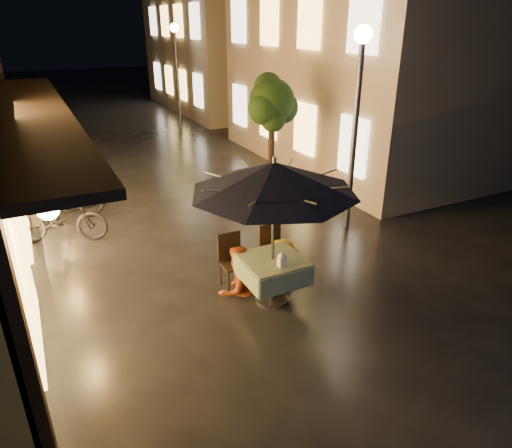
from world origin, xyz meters
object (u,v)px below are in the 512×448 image
cafe_table (272,269)px  bicycle_0 (61,219)px  person_orange (237,249)px  streetlamp_near (358,95)px  table_lantern (282,259)px  person_yellow (282,242)px  patio_umbrella (274,177)px

cafe_table → bicycle_0: bearing=126.1°
bicycle_0 → cafe_table: bearing=-123.6°
person_orange → bicycle_0: 4.24m
streetlamp_near → table_lantern: 4.10m
person_yellow → patio_umbrella: bearing=40.5°
patio_umbrella → bicycle_0: size_ratio=1.36×
streetlamp_near → table_lantern: bearing=-143.9°
person_orange → bicycle_0: bearing=-71.5°
person_orange → bicycle_0: (-2.49, 3.42, -0.30)m
person_yellow → streetlamp_near: bearing=-158.0°
patio_umbrella → person_yellow: bearing=47.0°
table_lantern → bicycle_0: bearing=124.2°
table_lantern → bicycle_0: 5.15m
streetlamp_near → person_orange: size_ratio=2.63×
patio_umbrella → table_lantern: bearing=-90.0°
person_orange → person_yellow: 0.86m
streetlamp_near → person_yellow: size_ratio=2.78×
person_orange → person_yellow: bearing=160.1°
patio_umbrella → table_lantern: patio_umbrella is taller
streetlamp_near → patio_umbrella: 3.50m
cafe_table → patio_umbrella: 1.56m
table_lantern → person_orange: bearing=115.5°
cafe_table → person_orange: person_orange is taller
cafe_table → patio_umbrella: (0.00, -0.00, 1.56)m
streetlamp_near → bicycle_0: bearing=159.7°
table_lantern → person_orange: person_orange is taller
cafe_table → person_orange: size_ratio=0.61×
cafe_table → bicycle_0: size_ratio=0.52×
bicycle_0 → table_lantern: bearing=-125.5°
person_yellow → cafe_table: bearing=40.5°
cafe_table → person_yellow: size_ratio=0.65×
streetlamp_near → cafe_table: 4.13m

